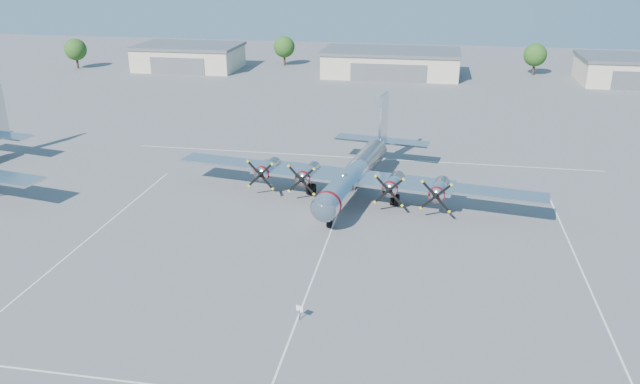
% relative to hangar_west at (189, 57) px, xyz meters
% --- Properties ---
extents(ground, '(260.00, 260.00, 0.00)m').
position_rel_hangar_west_xyz_m(ground, '(45.00, -81.96, -2.71)').
color(ground, '#58585B').
rests_on(ground, ground).
extents(parking_lines, '(60.00, 50.08, 0.01)m').
position_rel_hangar_west_xyz_m(parking_lines, '(45.00, -83.71, -2.71)').
color(parking_lines, silver).
rests_on(parking_lines, ground).
extents(hangar_west, '(22.60, 14.60, 5.40)m').
position_rel_hangar_west_xyz_m(hangar_west, '(0.00, 0.00, 0.00)').
color(hangar_west, '#BFB498').
rests_on(hangar_west, ground).
extents(hangar_center, '(28.60, 14.60, 5.40)m').
position_rel_hangar_west_xyz_m(hangar_center, '(45.00, -0.00, -0.00)').
color(hangar_center, '#BFB498').
rests_on(hangar_center, ground).
extents(hangar_east, '(20.60, 14.60, 5.40)m').
position_rel_hangar_west_xyz_m(hangar_east, '(93.00, 0.00, 0.00)').
color(hangar_east, '#BFB498').
rests_on(hangar_east, ground).
extents(tree_far_west, '(4.80, 4.80, 6.64)m').
position_rel_hangar_west_xyz_m(tree_far_west, '(-25.00, -3.96, 1.51)').
color(tree_far_west, '#382619').
rests_on(tree_far_west, ground).
extents(tree_west, '(4.80, 4.80, 6.64)m').
position_rel_hangar_west_xyz_m(tree_west, '(20.00, 8.04, 1.51)').
color(tree_west, '#382619').
rests_on(tree_west, ground).
extents(tree_east, '(4.80, 4.80, 6.64)m').
position_rel_hangar_west_xyz_m(tree_east, '(75.00, 6.04, 1.51)').
color(tree_east, '#382619').
rests_on(tree_east, ground).
extents(main_bomber_b29, '(43.58, 33.19, 8.79)m').
position_rel_hangar_west_xyz_m(main_bomber_b29, '(46.21, -69.75, -2.71)').
color(main_bomber_b29, silver).
rests_on(main_bomber_b29, ground).
extents(info_placard, '(0.57, 0.28, 1.15)m').
position_rel_hangar_west_xyz_m(info_placard, '(45.18, -95.22, -1.90)').
color(info_placard, black).
rests_on(info_placard, ground).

